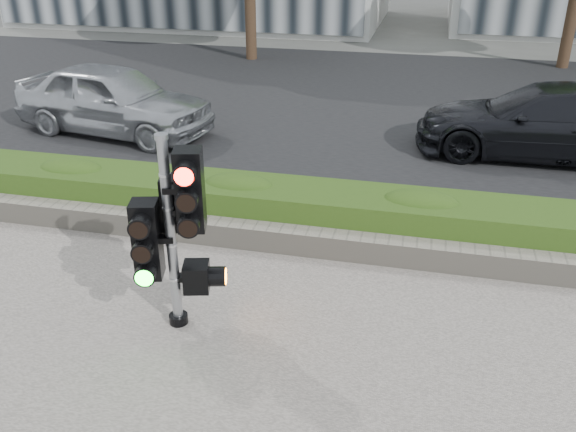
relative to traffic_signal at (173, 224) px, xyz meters
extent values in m
plane|color=#51514C|center=(1.10, 0.05, -1.30)|extent=(120.00, 120.00, 0.00)
cube|color=black|center=(1.10, 10.05, -1.29)|extent=(60.00, 13.00, 0.02)
cube|color=gray|center=(1.10, 3.20, -1.24)|extent=(60.00, 0.25, 0.12)
cube|color=gray|center=(1.10, 1.95, -1.10)|extent=(12.00, 0.32, 0.34)
cube|color=#4F7423|center=(1.10, 2.60, -0.93)|extent=(12.00, 1.00, 0.68)
cylinder|color=black|center=(6.60, 15.55, 0.49)|extent=(0.36, 0.36, 3.58)
cylinder|color=black|center=(-0.02, -0.04, -1.22)|extent=(0.22, 0.22, 0.11)
cylinder|color=gray|center=(-0.02, -0.04, -0.15)|extent=(0.11, 0.11, 2.25)
cylinder|color=gray|center=(-0.02, -0.04, 1.00)|extent=(0.14, 0.14, 0.05)
cube|color=#FF1107|center=(0.23, -0.01, 0.43)|extent=(0.35, 0.35, 0.90)
cube|color=#14E51E|center=(-0.26, -0.14, -0.15)|extent=(0.35, 0.35, 0.90)
cube|color=black|center=(-0.05, 0.21, 0.15)|extent=(0.35, 0.35, 0.61)
cube|color=orange|center=(0.20, 0.05, -0.67)|extent=(0.35, 0.35, 0.33)
imported|color=#AAACB1|center=(-4.07, 6.28, -0.53)|extent=(4.66, 2.53, 1.50)
imported|color=black|center=(4.81, 6.86, -0.57)|extent=(4.91, 2.07, 1.42)
camera|label=1|loc=(2.56, -5.44, 2.97)|focal=38.00mm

